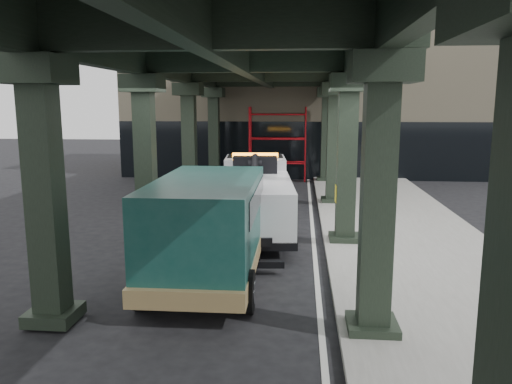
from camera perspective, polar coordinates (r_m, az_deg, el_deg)
The scene contains 8 objects.
ground at distance 13.34m, azimuth -0.56°, elevation -8.12°, with size 90.00×90.00×0.00m, color black.
sidewalk at distance 15.51m, azimuth 17.07°, elevation -5.68°, with size 5.00×40.00×0.15m, color gray.
lane_stripe at distance 15.20m, azimuth 6.62°, elevation -5.89°, with size 0.12×38.00×0.01m, color silver.
viaduct at distance 14.76m, azimuth -1.40°, elevation 15.10°, with size 7.40×32.00×6.40m.
building at distance 32.62m, azimuth 6.54°, elevation 9.70°, with size 22.00×10.00×8.00m, color #C6B793.
scaffolding at distance 27.36m, azimuth 2.50°, elevation 5.74°, with size 3.08×0.88×4.00m.
tow_truck at distance 16.54m, azimuth -0.11°, elevation -0.13°, with size 2.83×7.89×2.54m.
towed_van at distance 11.91m, azimuth -5.27°, elevation -3.73°, with size 2.51×6.14×2.48m.
Camera 1 is at (1.27, -12.61, 4.16)m, focal length 35.00 mm.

